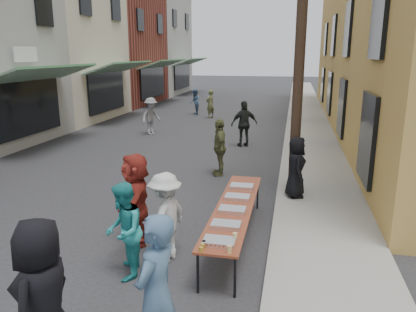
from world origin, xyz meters
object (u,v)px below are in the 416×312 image
at_px(utility_pole_far, 298,42).
at_px(guest_front_a, 43,300).
at_px(utility_pole_near, 302,16).
at_px(utility_pole_mid, 299,36).
at_px(catering_tray_sausage, 219,242).
at_px(serving_table, 234,208).
at_px(server, 296,167).
at_px(guest_front_c, 124,231).

bearing_deg(utility_pole_far, guest_front_a, -94.99).
bearing_deg(utility_pole_far, utility_pole_near, -90.00).
relative_size(utility_pole_mid, catering_tray_sausage, 18.00).
relative_size(utility_pole_far, catering_tray_sausage, 18.00).
bearing_deg(guest_front_a, serving_table, 156.56).
bearing_deg(serving_table, server, 66.52).
height_order(serving_table, server, server).
height_order(utility_pole_far, server, utility_pole_far).
xyz_separation_m(utility_pole_far, catering_tray_sausage, (-1.11, -28.74, -3.71)).
height_order(utility_pole_far, guest_front_c, utility_pole_far).
xyz_separation_m(catering_tray_sausage, guest_front_a, (-1.59, -2.18, 0.18)).
distance_m(utility_pole_near, serving_table, 5.01).
bearing_deg(server, serving_table, 144.84).
relative_size(serving_table, guest_front_c, 2.45).
distance_m(utility_pole_mid, guest_front_a, 19.44).
bearing_deg(guest_front_c, catering_tray_sausage, 72.52).
bearing_deg(catering_tray_sausage, serving_table, 90.00).
xyz_separation_m(utility_pole_near, server, (0.05, -0.43, -3.63)).
relative_size(utility_pole_mid, server, 5.83).
bearing_deg(serving_table, utility_pole_far, 87.66).
distance_m(utility_pole_near, server, 3.65).
distance_m(catering_tray_sausage, server, 4.47).
relative_size(catering_tray_sausage, guest_front_a, 0.26).
bearing_deg(server, utility_pole_near, -5.03).
xyz_separation_m(serving_table, guest_front_a, (-1.59, -3.83, 0.25)).
bearing_deg(catering_tray_sausage, server, 74.98).
distance_m(utility_pole_near, utility_pole_mid, 12.00).
xyz_separation_m(utility_pole_far, server, (0.05, -24.43, -3.63)).
bearing_deg(guest_front_a, catering_tray_sausage, 143.00).
height_order(utility_pole_mid, serving_table, utility_pole_mid).
bearing_deg(catering_tray_sausage, utility_pole_far, 87.79).
xyz_separation_m(catering_tray_sausage, guest_front_c, (-1.59, 0.01, 0.03)).
distance_m(serving_table, catering_tray_sausage, 1.65).
height_order(utility_pole_mid, catering_tray_sausage, utility_pole_mid).
bearing_deg(utility_pole_mid, server, -89.77).
relative_size(utility_pole_mid, serving_table, 2.25).
bearing_deg(catering_tray_sausage, guest_front_a, -126.14).
distance_m(utility_pole_mid, catering_tray_sausage, 17.18).
distance_m(serving_table, guest_front_c, 2.29).
xyz_separation_m(utility_pole_near, utility_pole_far, (0.00, 24.00, 0.00)).
bearing_deg(server, utility_pole_mid, -11.45).
xyz_separation_m(utility_pole_near, guest_front_a, (-2.70, -6.92, -3.53)).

